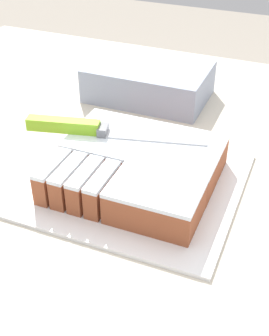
# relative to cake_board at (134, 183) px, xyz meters

# --- Properties ---
(countertop) EXTENTS (1.40, 1.10, 0.89)m
(countertop) POSITION_rel_cake_board_xyz_m (0.00, 0.07, -0.45)
(countertop) COLOR beige
(countertop) RESTS_ON ground_plane
(cake_board) EXTENTS (0.35, 0.32, 0.01)m
(cake_board) POSITION_rel_cake_board_xyz_m (0.00, 0.00, 0.00)
(cake_board) COLOR white
(cake_board) RESTS_ON countertop
(cake) EXTENTS (0.26, 0.23, 0.06)m
(cake) POSITION_rel_cake_board_xyz_m (0.00, 0.00, 0.03)
(cake) COLOR #994C2D
(cake) RESTS_ON cake_board
(knife) EXTENTS (0.31, 0.10, 0.02)m
(knife) POSITION_rel_cake_board_xyz_m (-0.11, 0.03, 0.07)
(knife) COLOR silver
(knife) RESTS_ON cake
(storage_box) EXTENTS (0.26, 0.17, 0.08)m
(storage_box) POSITION_rel_cake_board_xyz_m (-0.10, 0.32, 0.03)
(storage_box) COLOR #8C99B2
(storage_box) RESTS_ON countertop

